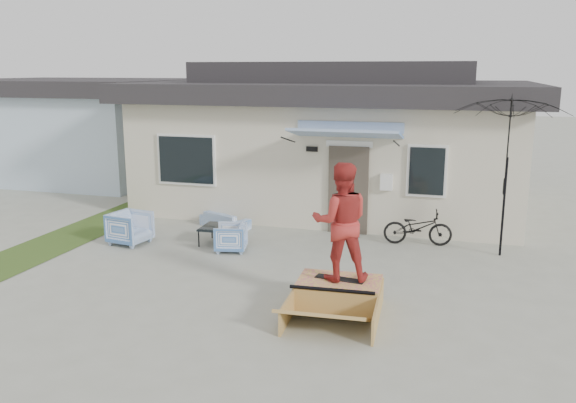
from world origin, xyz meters
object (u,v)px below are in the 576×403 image
(armchair_left, at_px, (130,226))
(skateboard, at_px, (340,278))
(coffee_table, at_px, (220,235))
(patio_umbrella, at_px, (506,174))
(armchair_right, at_px, (231,236))
(loveseat, at_px, (225,217))
(skate_ramp, at_px, (339,293))
(bicycle, at_px, (418,224))
(skater, at_px, (341,220))

(armchair_left, bearing_deg, skateboard, -103.71)
(armchair_left, relative_size, coffee_table, 1.00)
(skateboard, bearing_deg, patio_umbrella, 61.02)
(armchair_left, height_order, armchair_right, armchair_left)
(loveseat, relative_size, skate_ramp, 0.73)
(loveseat, height_order, skate_ramp, loveseat)
(armchair_left, height_order, skateboard, armchair_left)
(bicycle, xyz_separation_m, skateboard, (-0.95, -3.98, -0.00))
(skateboard, relative_size, skater, 0.43)
(bicycle, bearing_deg, patio_umbrella, -106.63)
(skater, bearing_deg, coffee_table, -56.11)
(coffee_table, height_order, skater, skater)
(skate_ramp, bearing_deg, patio_umbrella, 50.67)
(skater, bearing_deg, armchair_right, -55.07)
(armchair_right, xyz_separation_m, skateboard, (2.88, -2.32, 0.15))
(armchair_right, height_order, coffee_table, armchair_right)
(coffee_table, xyz_separation_m, patio_umbrella, (6.03, 0.89, 1.55))
(skateboard, bearing_deg, armchair_left, 164.78)
(armchair_left, distance_m, skate_ramp, 5.73)
(armchair_left, relative_size, skateboard, 0.98)
(coffee_table, bearing_deg, skateboard, -39.91)
(loveseat, relative_size, bicycle, 0.88)
(bicycle, xyz_separation_m, skater, (-0.95, -3.98, 0.99))
(loveseat, distance_m, bicycle, 4.73)
(patio_umbrella, xyz_separation_m, skater, (-2.71, -3.67, -0.27))
(bicycle, bearing_deg, armchair_right, 106.67)
(coffee_table, relative_size, skater, 0.42)
(coffee_table, height_order, skate_ramp, skate_ramp)
(bicycle, bearing_deg, skater, 159.88)
(loveseat, height_order, coffee_table, loveseat)
(bicycle, height_order, skater, skater)
(coffee_table, bearing_deg, skate_ramp, -40.34)
(loveseat, bearing_deg, armchair_right, 138.48)
(patio_umbrella, relative_size, skateboard, 2.92)
(patio_umbrella, height_order, skater, skater)
(armchair_right, bearing_deg, loveseat, -167.03)
(loveseat, xyz_separation_m, skate_ramp, (3.77, -4.18, -0.03))
(loveseat, relative_size, skateboard, 1.60)
(coffee_table, distance_m, skateboard, 4.34)
(patio_umbrella, height_order, skateboard, patio_umbrella)
(loveseat, bearing_deg, skater, 154.84)
(patio_umbrella, xyz_separation_m, skate_ramp, (-2.70, -3.71, -1.52))
(armchair_right, distance_m, skater, 3.88)
(skate_ramp, bearing_deg, armchair_left, 153.66)
(patio_umbrella, bearing_deg, loveseat, 175.92)
(coffee_table, height_order, patio_umbrella, patio_umbrella)
(bicycle, bearing_deg, coffee_table, 99.04)
(loveseat, bearing_deg, coffee_table, 130.61)
(armchair_right, relative_size, skate_ramp, 0.37)
(armchair_right, xyz_separation_m, coffee_table, (-0.44, 0.45, -0.13))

